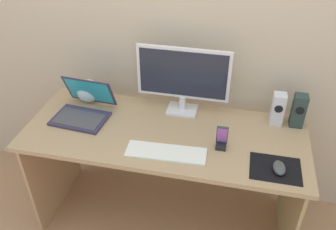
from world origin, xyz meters
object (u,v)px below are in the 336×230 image
Objects in this scene: speaker_near_monitor at (278,109)px; keyboard_external at (166,152)px; laptop at (83,109)px; monitor at (183,77)px; phone_in_dock at (222,140)px; mouse at (279,168)px; speaker_right at (299,111)px; fishbowl at (89,91)px.

keyboard_external is (-0.56, -0.40, -0.09)m from speaker_near_monitor.
speaker_near_monitor is 0.46× the size of keyboard_external.
laptop reaches higher than keyboard_external.
monitor reaches higher than speaker_near_monitor.
speaker_near_monitor is 0.41m from phone_in_dock.
speaker_near_monitor is 0.70m from keyboard_external.
speaker_right is at bearing 69.97° from mouse.
phone_in_dock is at bearing 19.35° from keyboard_external.
mouse is at bearing -11.97° from laptop.
phone_in_dock is (0.27, -0.29, -0.18)m from monitor.
fishbowl is (-1.15, -0.01, -0.03)m from speaker_near_monitor.
speaker_right is 1.44× the size of phone_in_dock.
fishbowl is 0.35× the size of keyboard_external.
laptop is at bearing -78.97° from fishbowl.
speaker_right is 1.24m from laptop.
monitor is 5.41× the size of mouse.
speaker_right is 2.00× the size of mouse.
monitor reaches higher than fishbowl.
speaker_near_monitor is at bearing -0.32° from monitor.
monitor is 0.47m from keyboard_external.
keyboard_external is at bearing 173.30° from mouse.
fishbowl reaches higher than mouse.
monitor is 3.65× the size of fishbowl.
mouse is at bearing -104.28° from speaker_right.
laptop is (-0.57, -0.18, -0.19)m from monitor.
laptop reaches higher than mouse.
keyboard_external is 4.19× the size of mouse.
keyboard_external is at bearing -33.71° from fishbowl.
laptop is at bearing -162.61° from monitor.
fishbowl is at bearing -179.51° from speaker_right.
mouse is 0.72× the size of phone_in_dock.
laptop is at bearing 162.28° from mouse.
laptop is at bearing -171.95° from speaker_right.
phone_in_dock is (-0.29, -0.29, -0.05)m from speaker_near_monitor.
mouse is (1.13, -0.24, -0.02)m from laptop.
phone_in_dock is at bearing -47.98° from monitor.
mouse is at bearing -22.35° from phone_in_dock.
phone_in_dock is at bearing -134.57° from speaker_near_monitor.
laptop reaches higher than fishbowl.
laptop is (-1.12, -0.17, -0.05)m from speaker_near_monitor.
monitor is 3.91× the size of phone_in_dock.
phone_in_dock is (0.27, 0.11, 0.04)m from keyboard_external.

